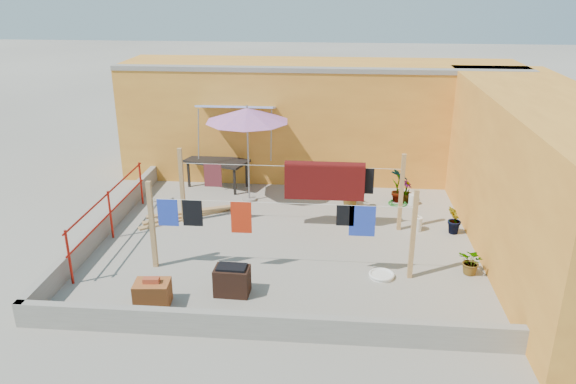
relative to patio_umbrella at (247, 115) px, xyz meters
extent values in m
plane|color=#9E998E|center=(1.18, -2.27, -2.24)|extent=(80.00, 80.00, 0.00)
cube|color=orange|center=(1.68, 2.43, -0.64)|extent=(11.00, 2.40, 3.20)
cube|color=gray|center=(1.68, 1.38, 0.91)|extent=(11.00, 0.35, 0.12)
cube|color=#2D51B2|center=(-0.42, 0.88, 0.01)|extent=(2.00, 0.79, 0.22)
cylinder|color=gray|center=(-1.37, 0.51, -0.64)|extent=(0.03, 0.30, 1.28)
cylinder|color=gray|center=(0.53, 0.51, -0.64)|extent=(0.03, 0.30, 1.28)
cube|color=orange|center=(6.38, -2.27, -0.64)|extent=(2.40, 9.00, 3.20)
cube|color=gray|center=(1.18, -5.85, -2.02)|extent=(8.30, 0.16, 0.44)
cube|color=gray|center=(-2.90, -2.27, -2.02)|extent=(0.16, 7.30, 0.44)
cylinder|color=#A21910|center=(-2.67, -4.47, -1.69)|extent=(0.05, 0.05, 1.10)
cylinder|color=#A21910|center=(-2.67, -2.47, -1.69)|extent=(0.05, 0.05, 1.10)
cylinder|color=#A21910|center=(-2.67, -0.47, -1.69)|extent=(0.05, 0.05, 1.10)
cylinder|color=#A21910|center=(-2.67, -2.47, -1.19)|extent=(0.04, 4.20, 0.04)
cylinder|color=#A21910|center=(-2.67, -2.47, -1.64)|extent=(0.04, 4.20, 0.04)
cube|color=tan|center=(-1.32, -3.67, -1.34)|extent=(0.09, 0.09, 1.80)
cube|color=tan|center=(3.68, -3.67, -1.34)|extent=(0.09, 0.09, 1.80)
cube|color=tan|center=(3.68, -1.47, -1.34)|extent=(0.09, 0.09, 1.80)
cube|color=tan|center=(-1.32, -1.47, -1.34)|extent=(0.09, 0.09, 1.80)
cylinder|color=silver|center=(1.18, -3.67, -0.79)|extent=(5.00, 0.01, 0.01)
cylinder|color=silver|center=(1.18, -1.47, -0.79)|extent=(5.00, 0.01, 0.01)
cube|color=#460B0B|center=(1.96, -1.47, -1.14)|extent=(1.79, 0.22, 0.80)
cube|color=black|center=(2.89, -1.47, -1.09)|extent=(0.34, 0.02, 0.60)
cube|color=maroon|center=(-0.59, -1.47, -1.06)|extent=(0.40, 0.02, 0.55)
cube|color=#213AB6|center=(-0.99, -3.67, -1.06)|extent=(0.40, 0.02, 0.55)
cube|color=black|center=(-0.50, -3.67, -1.05)|extent=(0.38, 0.02, 0.53)
cube|color=red|center=(0.44, -3.67, -1.11)|extent=(0.40, 0.02, 0.64)
cube|color=#213AB6|center=(2.72, -3.67, -1.09)|extent=(0.49, 0.02, 0.61)
cube|color=black|center=(2.40, -3.67, -0.99)|extent=(0.33, 0.02, 0.41)
cylinder|color=gray|center=(0.00, 0.00, -2.21)|extent=(0.37, 0.37, 0.06)
cylinder|color=gray|center=(0.00, 0.00, -1.05)|extent=(0.05, 0.05, 2.38)
cone|color=#BA6499|center=(0.00, 0.00, 0.02)|extent=(2.24, 2.24, 0.33)
cylinder|color=gray|center=(0.00, 0.00, 0.20)|extent=(0.04, 0.04, 0.10)
cube|color=black|center=(-1.01, 0.93, -1.50)|extent=(1.83, 1.33, 0.06)
cube|color=black|center=(-1.80, 0.86, -1.88)|extent=(0.06, 0.06, 0.72)
cube|color=black|center=(-1.58, 1.48, -1.88)|extent=(0.06, 0.06, 0.72)
cube|color=black|center=(-0.44, 0.38, -1.88)|extent=(0.06, 0.06, 0.72)
cube|color=black|center=(-0.22, 1.00, -1.88)|extent=(0.06, 0.06, 0.72)
cube|color=#A85826|center=(-0.93, -5.05, -2.02)|extent=(0.65, 0.50, 0.44)
cube|color=#B04029|center=(-0.93, -5.05, -1.75)|extent=(0.29, 0.16, 0.09)
cube|color=tan|center=(-1.37, -1.37, -2.22)|extent=(1.84, 1.43, 0.04)
cube|color=tan|center=(-1.29, -1.25, -2.17)|extent=(1.93, 1.28, 0.04)
cube|color=tan|center=(-1.21, -1.13, -2.12)|extent=(2.06, 1.03, 0.04)
cube|color=black|center=(0.39, -4.56, -1.98)|extent=(0.64, 0.44, 0.52)
cube|color=black|center=(0.39, -4.56, -1.70)|extent=(0.53, 0.33, 0.04)
cylinder|color=silver|center=(3.14, -3.72, -2.21)|extent=(0.47, 0.47, 0.06)
torus|color=silver|center=(3.14, -3.72, -2.18)|extent=(0.50, 0.50, 0.05)
cylinder|color=silver|center=(4.08, -1.49, -2.08)|extent=(0.24, 0.24, 0.32)
cylinder|color=silver|center=(4.08, -1.49, -1.89)|extent=(0.06, 0.06, 0.05)
cylinder|color=silver|center=(4.17, 0.08, -2.10)|extent=(0.20, 0.20, 0.27)
cylinder|color=silver|center=(4.17, 0.08, -1.95)|extent=(0.05, 0.05, 0.05)
torus|color=#186C1F|center=(3.80, 0.07, -2.22)|extent=(0.48, 0.48, 0.03)
torus|color=#186C1F|center=(3.80, 0.07, -2.18)|extent=(0.40, 0.40, 0.03)
imported|color=#245E1B|center=(2.61, -0.15, -1.89)|extent=(0.63, 0.54, 0.69)
imported|color=#245E1B|center=(4.01, 0.22, -1.94)|extent=(0.43, 0.43, 0.59)
imported|color=#245E1B|center=(3.80, 0.23, -1.78)|extent=(0.57, 0.58, 0.92)
imported|color=#245E1B|center=(4.88, -1.61, -1.90)|extent=(0.35, 0.41, 0.68)
imported|color=#245E1B|center=(4.88, -3.44, -1.97)|extent=(0.64, 0.63, 0.54)
camera|label=1|loc=(2.19, -13.34, 3.16)|focal=35.00mm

